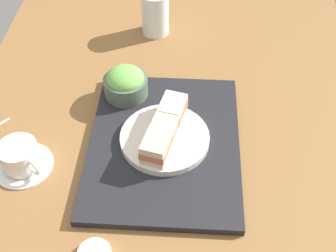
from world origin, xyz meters
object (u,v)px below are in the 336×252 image
Objects in this scene: sandwich_plate at (165,138)px; drinking_glass at (155,13)px; coffee_cup at (21,158)px; sandwich_far at (172,110)px; sandwich_middle at (165,128)px; sandwich_near at (156,147)px; salad_bowl at (126,83)px.

drinking_glass is (43.85, 5.54, 3.58)cm from sandwich_plate.
sandwich_far is at bearing -67.60° from coffee_cup.
sandwich_far is at bearing -14.27° from sandwich_middle.
sandwich_near is 0.75× the size of salad_bowl.
sandwich_near is 11.49cm from sandwich_far.
salad_bowl is at bearing -41.55° from coffee_cup.
salad_bowl is 0.83× the size of coffee_cup.
sandwich_plate is at bearing -14.27° from sandwich_near.
coffee_cup is at bearing 138.45° from salad_bowl.
sandwich_near is at bearing -86.16° from coffee_cup.
sandwich_middle is at bearing -76.09° from coffee_cup.
sandwich_middle is (5.57, -1.42, -0.15)cm from sandwich_near.
sandwich_far is (5.57, -1.42, 0.14)cm from sandwich_middle.
sandwich_far reaches higher than coffee_cup.
sandwich_middle is at bearing -14.27° from sandwich_near.
sandwich_near is at bearing 165.73° from sandwich_plate.
sandwich_middle is 0.74× the size of salad_bowl.
sandwich_middle is at bearing 165.73° from sandwich_far.
salad_bowl is at bearing 35.02° from sandwich_plate.
sandwich_plate is at bearing -135.00° from sandwich_middle.
drinking_glass is (28.94, -4.91, 0.94)cm from salad_bowl.
sandwich_far is (11.14, -2.83, -0.01)cm from sandwich_near.
salad_bowl is 29.37cm from drinking_glass.
sandwich_near is 0.64× the size of drinking_glass.
sandwich_middle reaches higher than coffee_cup.
sandwich_middle is at bearing -172.80° from drinking_glass.
drinking_glass reaches higher than sandwich_far.
sandwich_far is 0.78× the size of salad_bowl.
salad_bowl is (9.34, 11.86, -0.75)cm from sandwich_far.
drinking_glass is (51.35, -24.77, 3.31)cm from coffee_cup.
sandwich_plate is 1.85× the size of salad_bowl.
sandwich_middle is 5.75cm from sandwich_far.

